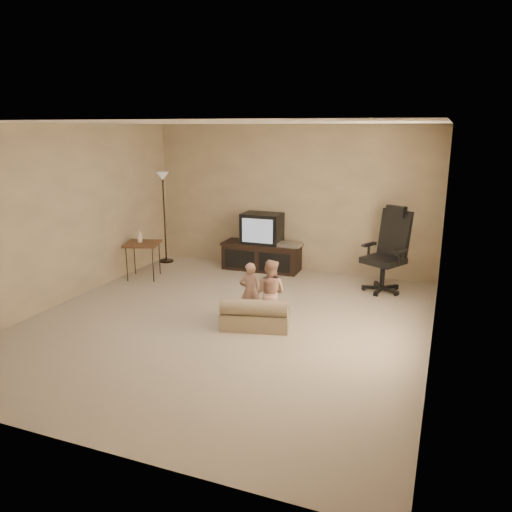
{
  "coord_description": "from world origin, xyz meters",
  "views": [
    {
      "loc": [
        2.54,
        -5.47,
        2.46
      ],
      "look_at": [
        0.18,
        0.6,
        0.76
      ],
      "focal_mm": 35.0,
      "sensor_mm": 36.0,
      "label": 1
    }
  ],
  "objects_px": {
    "side_table": "(142,244)",
    "child_sofa": "(255,316)",
    "toddler_left": "(250,292)",
    "office_chair": "(387,261)",
    "toddler_right": "(270,292)",
    "tv_stand": "(262,247)",
    "floor_lamp": "(164,197)"
  },
  "relations": [
    {
      "from": "tv_stand",
      "to": "floor_lamp",
      "type": "relative_size",
      "value": 0.85
    },
    {
      "from": "tv_stand",
      "to": "side_table",
      "type": "bearing_deg",
      "value": -145.98
    },
    {
      "from": "tv_stand",
      "to": "floor_lamp",
      "type": "xyz_separation_m",
      "value": [
        -1.86,
        -0.15,
        0.8
      ]
    },
    {
      "from": "side_table",
      "to": "toddler_right",
      "type": "relative_size",
      "value": 0.95
    },
    {
      "from": "side_table",
      "to": "tv_stand",
      "type": "bearing_deg",
      "value": 34.88
    },
    {
      "from": "child_sofa",
      "to": "toddler_left",
      "type": "relative_size",
      "value": 1.19
    },
    {
      "from": "side_table",
      "to": "toddler_left",
      "type": "relative_size",
      "value": 1.04
    },
    {
      "from": "floor_lamp",
      "to": "toddler_right",
      "type": "relative_size",
      "value": 1.94
    },
    {
      "from": "office_chair",
      "to": "side_table",
      "type": "height_order",
      "value": "office_chair"
    },
    {
      "from": "side_table",
      "to": "floor_lamp",
      "type": "distance_m",
      "value": 1.22
    },
    {
      "from": "side_table",
      "to": "toddler_right",
      "type": "distance_m",
      "value": 2.9
    },
    {
      "from": "child_sofa",
      "to": "toddler_left",
      "type": "height_order",
      "value": "toddler_left"
    },
    {
      "from": "tv_stand",
      "to": "toddler_right",
      "type": "relative_size",
      "value": 1.65
    },
    {
      "from": "floor_lamp",
      "to": "toddler_left",
      "type": "height_order",
      "value": "floor_lamp"
    },
    {
      "from": "toddler_left",
      "to": "side_table",
      "type": "bearing_deg",
      "value": -43.97
    },
    {
      "from": "toddler_left",
      "to": "floor_lamp",
      "type": "bearing_deg",
      "value": -58.7
    },
    {
      "from": "floor_lamp",
      "to": "toddler_right",
      "type": "xyz_separation_m",
      "value": [
        2.84,
        -2.18,
        -0.79
      ]
    },
    {
      "from": "child_sofa",
      "to": "toddler_right",
      "type": "xyz_separation_m",
      "value": [
        0.13,
        0.19,
        0.26
      ]
    },
    {
      "from": "office_chair",
      "to": "floor_lamp",
      "type": "height_order",
      "value": "floor_lamp"
    },
    {
      "from": "child_sofa",
      "to": "toddler_right",
      "type": "relative_size",
      "value": 1.08
    },
    {
      "from": "office_chair",
      "to": "toddler_left",
      "type": "bearing_deg",
      "value": -100.01
    },
    {
      "from": "side_table",
      "to": "toddler_left",
      "type": "bearing_deg",
      "value": -25.13
    },
    {
      "from": "floor_lamp",
      "to": "toddler_right",
      "type": "bearing_deg",
      "value": -37.47
    },
    {
      "from": "office_chair",
      "to": "toddler_right",
      "type": "distance_m",
      "value": 2.27
    },
    {
      "from": "side_table",
      "to": "child_sofa",
      "type": "distance_m",
      "value": 2.9
    },
    {
      "from": "child_sofa",
      "to": "toddler_left",
      "type": "xyz_separation_m",
      "value": [
        -0.16,
        0.24,
        0.22
      ]
    },
    {
      "from": "tv_stand",
      "to": "toddler_right",
      "type": "height_order",
      "value": "tv_stand"
    },
    {
      "from": "side_table",
      "to": "child_sofa",
      "type": "xyz_separation_m",
      "value": [
        2.53,
        -1.35,
        -0.41
      ]
    },
    {
      "from": "floor_lamp",
      "to": "child_sofa",
      "type": "height_order",
      "value": "floor_lamp"
    },
    {
      "from": "tv_stand",
      "to": "toddler_right",
      "type": "bearing_deg",
      "value": -67.98
    },
    {
      "from": "floor_lamp",
      "to": "child_sofa",
      "type": "xyz_separation_m",
      "value": [
        2.71,
        -2.37,
        -1.05
      ]
    },
    {
      "from": "child_sofa",
      "to": "tv_stand",
      "type": "bearing_deg",
      "value": 94.76
    }
  ]
}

